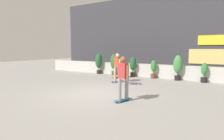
{
  "coord_description": "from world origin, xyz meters",
  "views": [
    {
      "loc": [
        5.07,
        -6.69,
        1.98
      ],
      "look_at": [
        0.0,
        1.5,
        0.9
      ],
      "focal_mm": 30.61,
      "sensor_mm": 36.0,
      "label": 1
    }
  ],
  "objects_px": {
    "potted_plant_5": "(204,72)",
    "skater_far_right": "(118,66)",
    "potted_plant_2": "(133,65)",
    "skater_foreground": "(117,64)",
    "potted_plant_3": "(154,69)",
    "potted_plant_1": "(114,63)",
    "potted_plant_4": "(178,66)",
    "skater_by_wall_left": "(123,77)",
    "potted_plant_0": "(99,62)",
    "skateboard_near_camera": "(134,83)"
  },
  "relations": [
    {
      "from": "potted_plant_5",
      "to": "skater_far_right",
      "type": "distance_m",
      "value": 5.07
    },
    {
      "from": "potted_plant_2",
      "to": "skater_far_right",
      "type": "distance_m",
      "value": 2.63
    },
    {
      "from": "skater_foreground",
      "to": "potted_plant_3",
      "type": "bearing_deg",
      "value": 30.68
    },
    {
      "from": "potted_plant_3",
      "to": "potted_plant_1",
      "type": "bearing_deg",
      "value": 180.0
    },
    {
      "from": "skater_foreground",
      "to": "potted_plant_1",
      "type": "bearing_deg",
      "value": 128.27
    },
    {
      "from": "potted_plant_5",
      "to": "skater_far_right",
      "type": "xyz_separation_m",
      "value": [
        -4.34,
        -2.61,
        0.33
      ]
    },
    {
      "from": "potted_plant_4",
      "to": "skater_foreground",
      "type": "xyz_separation_m",
      "value": [
        -3.67,
        -1.25,
        0.02
      ]
    },
    {
      "from": "skater_foreground",
      "to": "skater_by_wall_left",
      "type": "height_order",
      "value": "same"
    },
    {
      "from": "potted_plant_4",
      "to": "potted_plant_5",
      "type": "xyz_separation_m",
      "value": [
        1.51,
        -0.0,
        -0.31
      ]
    },
    {
      "from": "potted_plant_0",
      "to": "potted_plant_5",
      "type": "distance_m",
      "value": 7.57
    },
    {
      "from": "potted_plant_1",
      "to": "potted_plant_5",
      "type": "relative_size",
      "value": 1.34
    },
    {
      "from": "skater_by_wall_left",
      "to": "potted_plant_2",
      "type": "bearing_deg",
      "value": 112.39
    },
    {
      "from": "skater_foreground",
      "to": "skateboard_near_camera",
      "type": "bearing_deg",
      "value": -35.92
    },
    {
      "from": "potted_plant_4",
      "to": "skater_far_right",
      "type": "relative_size",
      "value": 0.93
    },
    {
      "from": "potted_plant_5",
      "to": "skateboard_near_camera",
      "type": "distance_m",
      "value": 4.23
    },
    {
      "from": "potted_plant_4",
      "to": "skateboard_near_camera",
      "type": "bearing_deg",
      "value": -123.68
    },
    {
      "from": "potted_plant_0",
      "to": "skater_by_wall_left",
      "type": "xyz_separation_m",
      "value": [
        5.47,
        -6.06,
        0.01
      ]
    },
    {
      "from": "potted_plant_3",
      "to": "skater_by_wall_left",
      "type": "xyz_separation_m",
      "value": [
        0.98,
        -6.06,
        0.29
      ]
    },
    {
      "from": "potted_plant_0",
      "to": "skater_by_wall_left",
      "type": "bearing_deg",
      "value": -47.94
    },
    {
      "from": "potted_plant_3",
      "to": "skateboard_near_camera",
      "type": "distance_m",
      "value": 2.71
    },
    {
      "from": "potted_plant_4",
      "to": "skater_by_wall_left",
      "type": "bearing_deg",
      "value": -95.57
    },
    {
      "from": "potted_plant_1",
      "to": "potted_plant_4",
      "type": "distance_m",
      "value": 4.66
    },
    {
      "from": "potted_plant_5",
      "to": "potted_plant_2",
      "type": "bearing_deg",
      "value": -180.0
    },
    {
      "from": "potted_plant_0",
      "to": "skateboard_near_camera",
      "type": "distance_m",
      "value": 5.12
    },
    {
      "from": "potted_plant_4",
      "to": "skater_foreground",
      "type": "bearing_deg",
      "value": -161.22
    },
    {
      "from": "potted_plant_3",
      "to": "potted_plant_5",
      "type": "distance_m",
      "value": 3.07
    },
    {
      "from": "potted_plant_0",
      "to": "skater_far_right",
      "type": "height_order",
      "value": "skater_far_right"
    },
    {
      "from": "potted_plant_1",
      "to": "skater_foreground",
      "type": "bearing_deg",
      "value": -51.73
    },
    {
      "from": "potted_plant_4",
      "to": "skater_foreground",
      "type": "relative_size",
      "value": 0.93
    },
    {
      "from": "potted_plant_1",
      "to": "potted_plant_0",
      "type": "bearing_deg",
      "value": -180.0
    },
    {
      "from": "skater_by_wall_left",
      "to": "potted_plant_3",
      "type": "bearing_deg",
      "value": 99.15
    },
    {
      "from": "potted_plant_5",
      "to": "potted_plant_3",
      "type": "bearing_deg",
      "value": 180.0
    },
    {
      "from": "skater_by_wall_left",
      "to": "potted_plant_4",
      "type": "bearing_deg",
      "value": 84.43
    },
    {
      "from": "potted_plant_4",
      "to": "skater_far_right",
      "type": "bearing_deg",
      "value": -137.27
    },
    {
      "from": "skater_far_right",
      "to": "skater_by_wall_left",
      "type": "xyz_separation_m",
      "value": [
        2.24,
        -3.45,
        0.0
      ]
    },
    {
      "from": "potted_plant_5",
      "to": "skater_foreground",
      "type": "height_order",
      "value": "skater_foreground"
    },
    {
      "from": "skateboard_near_camera",
      "to": "potted_plant_0",
      "type": "bearing_deg",
      "value": 148.52
    },
    {
      "from": "potted_plant_2",
      "to": "skateboard_near_camera",
      "type": "distance_m",
      "value": 3.05
    },
    {
      "from": "potted_plant_0",
      "to": "skater_far_right",
      "type": "relative_size",
      "value": 0.94
    },
    {
      "from": "potted_plant_0",
      "to": "potted_plant_4",
      "type": "height_order",
      "value": "potted_plant_0"
    },
    {
      "from": "potted_plant_2",
      "to": "skater_far_right",
      "type": "height_order",
      "value": "skater_far_right"
    },
    {
      "from": "potted_plant_1",
      "to": "skater_foreground",
      "type": "height_order",
      "value": "skater_foreground"
    },
    {
      "from": "potted_plant_2",
      "to": "skater_by_wall_left",
      "type": "bearing_deg",
      "value": -67.61
    },
    {
      "from": "skater_far_right",
      "to": "skateboard_near_camera",
      "type": "relative_size",
      "value": 2.08
    },
    {
      "from": "potted_plant_1",
      "to": "potted_plant_2",
      "type": "height_order",
      "value": "potted_plant_1"
    },
    {
      "from": "potted_plant_0",
      "to": "skateboard_near_camera",
      "type": "bearing_deg",
      "value": -31.48
    },
    {
      "from": "potted_plant_0",
      "to": "potted_plant_5",
      "type": "relative_size",
      "value": 1.35
    },
    {
      "from": "skater_far_right",
      "to": "potted_plant_4",
      "type": "bearing_deg",
      "value": 42.73
    },
    {
      "from": "potted_plant_0",
      "to": "potted_plant_5",
      "type": "xyz_separation_m",
      "value": [
        7.57,
        0.0,
        -0.32
      ]
    },
    {
      "from": "potted_plant_2",
      "to": "potted_plant_5",
      "type": "bearing_deg",
      "value": 0.0
    }
  ]
}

